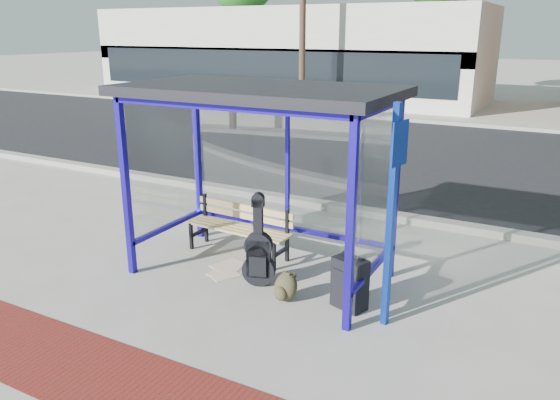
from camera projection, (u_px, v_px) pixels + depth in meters
The scene contains 16 objects.
ground at pixel (260, 274), 7.12m from camera, with size 120.00×120.00×0.00m, color #B2ADA0.
brick_paver_strip at pixel (115, 381), 4.93m from camera, with size 60.00×1.00×0.01m, color maroon.
curb_near at pixel (344, 208), 9.53m from camera, with size 60.00×0.25×0.12m, color gray.
street_asphalt at pixel (420, 155), 13.83m from camera, with size 60.00×10.00×0.00m, color black.
curb_far at pixel (460, 124), 18.10m from camera, with size 60.00×0.25×0.12m, color gray.
far_sidewalk at pixel (470, 118), 19.71m from camera, with size 60.00×4.00×0.01m, color #B2ADA0.
bus_shelter at pixel (262, 114), 6.56m from camera, with size 3.30×1.80×2.42m.
storefront_white at pixel (288, 53), 25.70m from camera, with size 18.00×6.04×4.00m.
bench at pixel (240, 225), 7.64m from camera, with size 1.60×0.46×0.75m.
guitar_bag at pixel (259, 254), 6.69m from camera, with size 0.43×0.24×1.13m.
suitcase at pixel (350, 284), 6.16m from camera, with size 0.44×0.35×0.66m.
backpack at pixel (285, 288), 6.37m from camera, with size 0.32×0.30×0.35m.
sign_post at pixel (392, 206), 5.51m from camera, with size 0.13×0.30×2.39m.
newspaper_a at pixel (229, 265), 7.36m from camera, with size 0.42×0.33×0.01m, color white.
newspaper_b at pixel (223, 272), 7.17m from camera, with size 0.38×0.30×0.01m, color white.
newspaper_c at pixel (225, 275), 7.08m from camera, with size 0.36×0.28×0.01m, color white.
Camera 1 is at (3.31, -5.60, 3.05)m, focal length 35.00 mm.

